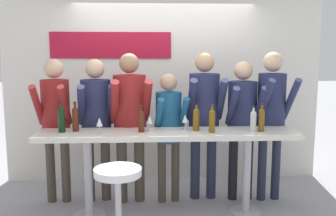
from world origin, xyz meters
TOP-DOWN VIEW (x-y plane):
  - ground_plane at (0.00, 0.00)m, footprint 40.00×40.00m
  - back_wall at (-0.01, 1.29)m, footprint 4.48×0.12m
  - tasting_table at (0.00, 0.00)m, footprint 2.88×0.50m
  - bar_stool at (-0.51, -0.70)m, footprint 0.46×0.46m
  - person_far_left at (-1.33, 0.45)m, footprint 0.41×0.54m
  - person_left at (-0.85, 0.47)m, footprint 0.49×0.60m
  - person_center_left at (-0.44, 0.41)m, footprint 0.52×0.62m
  - person_center at (0.03, 0.39)m, footprint 0.42×0.53m
  - person_center_right at (0.47, 0.47)m, footprint 0.45×0.57m
  - person_right at (0.93, 0.41)m, footprint 0.43×0.54m
  - person_far_right at (1.28, 0.38)m, footprint 0.44×0.58m
  - wine_bottle_0 at (0.31, 0.02)m, footprint 0.07×0.07m
  - wine_bottle_1 at (0.93, -0.06)m, footprint 0.07×0.07m
  - wine_bottle_2 at (-1.16, 0.03)m, footprint 0.08×0.08m
  - wine_bottle_3 at (0.47, -0.08)m, footprint 0.07×0.07m
  - wine_bottle_4 at (-1.02, 0.07)m, footprint 0.07×0.07m
  - wine_bottle_5 at (-0.30, -0.01)m, footprint 0.07×0.07m
  - wine_bottle_6 at (1.02, -0.05)m, footprint 0.07×0.07m
  - wine_glass_0 at (-0.21, 0.03)m, footprint 0.07×0.07m
  - wine_glass_1 at (-0.74, -0.09)m, footprint 0.07×0.07m
  - wine_glass_2 at (0.19, 0.07)m, footprint 0.07×0.07m

SIDE VIEW (x-z plane):
  - ground_plane at x=0.00m, z-range 0.00..0.00m
  - bar_stool at x=-0.51m, z-range 0.13..0.91m
  - tasting_table at x=0.00m, z-range 0.34..1.31m
  - person_center at x=0.03m, z-range 0.20..1.78m
  - person_right at x=0.93m, z-range 0.21..1.94m
  - person_left at x=-0.85m, z-range 0.21..1.97m
  - wine_glass_0 at x=-0.21m, z-range 1.00..1.18m
  - wine_glass_1 at x=-0.74m, z-range 1.00..1.18m
  - wine_glass_2 at x=0.19m, z-range 1.00..1.18m
  - wine_bottle_1 at x=0.93m, z-range 0.96..1.24m
  - person_far_left at x=-1.33m, z-range 0.22..1.98m
  - wine_bottle_5 at x=-0.30m, z-range 0.96..1.25m
  - wine_bottle_3 at x=0.47m, z-range 0.95..1.26m
  - wine_bottle_0 at x=0.31m, z-range 0.95..1.26m
  - wine_bottle_6 at x=1.02m, z-range 0.95..1.26m
  - wine_bottle_2 at x=-1.16m, z-range 0.95..1.28m
  - wine_bottle_4 at x=-1.02m, z-range 0.95..1.28m
  - person_center_left at x=-0.44m, z-range 0.22..2.04m
  - person_center_right at x=0.47m, z-range 0.22..2.06m
  - person_far_right at x=1.28m, z-range 0.24..2.08m
  - back_wall at x=-0.01m, z-range 0.00..2.84m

